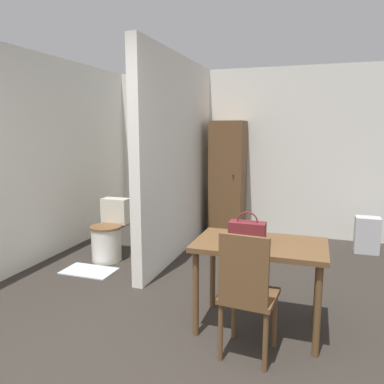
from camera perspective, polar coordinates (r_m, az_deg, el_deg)
wall_back at (r=5.90m, az=7.42°, el=6.02°), size 5.03×0.12×2.50m
wall_left at (r=4.91m, az=-22.44°, el=4.65°), size 0.12×5.03×2.50m
partition_wall at (r=4.80m, az=-2.07°, el=5.28°), size 0.12×2.47×2.50m
dining_table at (r=3.05m, az=10.27°, el=-9.35°), size 1.02×0.62×0.73m
wooden_chair at (r=2.70m, az=8.36°, el=-14.83°), size 0.41×0.41×0.93m
toilet at (r=4.80m, az=-12.56°, el=-6.37°), size 0.39×0.53×0.74m
handbag at (r=2.99m, az=8.42°, el=-5.98°), size 0.28×0.13×0.25m
wooden_cabinet at (r=5.66m, az=5.47°, el=1.98°), size 0.49×0.48×1.73m
bath_mat at (r=4.53m, az=-15.43°, el=-11.51°), size 0.59×0.36×0.01m
space_heater at (r=5.44m, az=25.10°, el=-5.94°), size 0.30×0.22×0.48m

